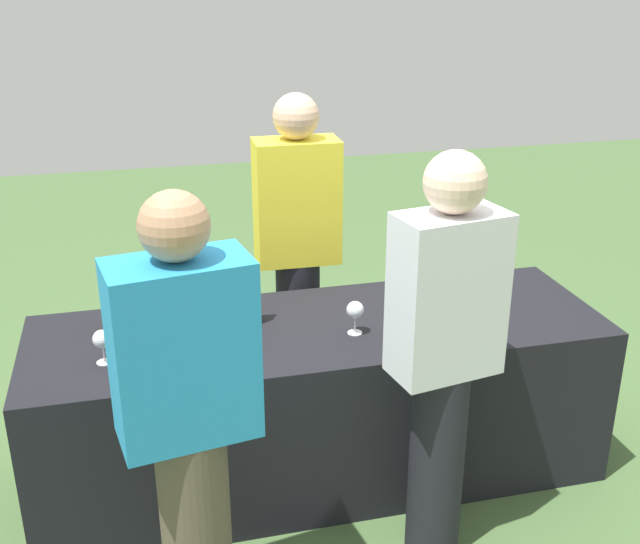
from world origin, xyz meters
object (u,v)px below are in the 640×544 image
at_px(wine_bottle_1, 224,291).
at_px(wine_glass_1, 245,328).
at_px(wine_bottle_2, 251,300).
at_px(guest_0, 188,416).
at_px(menu_board, 431,304).
at_px(wine_glass_2, 355,311).
at_px(wine_bottle_3, 411,280).
at_px(wine_glass_0, 102,340).
at_px(wine_glass_3, 452,302).
at_px(wine_bottle_0, 111,309).
at_px(guest_1, 444,351).
at_px(server_pouring, 297,246).

distance_m(wine_bottle_1, wine_glass_1, 0.36).
xyz_separation_m(wine_bottle_2, guest_0, (-0.35, -0.86, 0.00)).
bearing_deg(menu_board, wine_glass_2, -114.92).
relative_size(wine_bottle_2, wine_bottle_3, 0.96).
height_order(guest_0, menu_board, guest_0).
bearing_deg(wine_bottle_1, wine_bottle_3, -5.66).
height_order(wine_glass_0, wine_glass_3, same).
relative_size(wine_bottle_0, wine_glass_3, 2.20).
distance_m(wine_bottle_1, wine_glass_2, 0.61).
relative_size(wine_glass_2, guest_1, 0.09).
bearing_deg(wine_glass_3, wine_glass_0, -179.86).
xyz_separation_m(wine_glass_2, server_pouring, (-0.09, 0.74, 0.04)).
bearing_deg(wine_glass_0, wine_glass_3, 0.14).
bearing_deg(menu_board, wine_bottle_3, -106.69).
bearing_deg(wine_bottle_3, wine_bottle_2, -177.55).
relative_size(wine_glass_2, guest_0, 0.09).
bearing_deg(wine_glass_3, guest_1, -116.50).
height_order(wine_bottle_0, wine_bottle_2, same).
bearing_deg(guest_0, wine_glass_0, 104.00).
distance_m(guest_0, guest_1, 0.96).
relative_size(server_pouring, guest_1, 1.01).
height_order(wine_glass_0, wine_glass_1, wine_glass_0).
height_order(wine_glass_2, wine_glass_3, wine_glass_2).
bearing_deg(wine_glass_2, guest_1, -68.67).
xyz_separation_m(wine_bottle_1, wine_bottle_3, (0.85, -0.08, -0.00)).
distance_m(wine_glass_3, guest_0, 1.36).
xyz_separation_m(wine_bottle_2, wine_glass_1, (-0.07, -0.24, -0.02)).
bearing_deg(wine_glass_2, wine_glass_3, -1.06).
relative_size(wine_glass_0, menu_board, 0.19).
bearing_deg(wine_glass_3, wine_bottle_2, 165.85).
bearing_deg(wine_bottle_2, wine_glass_0, -160.90).
xyz_separation_m(wine_glass_0, guest_1, (1.23, -0.48, 0.04)).
relative_size(wine_glass_2, menu_board, 0.20).
xyz_separation_m(wine_bottle_1, guest_1, (0.71, -0.82, 0.03)).
xyz_separation_m(wine_bottle_0, wine_glass_0, (-0.03, -0.26, -0.01)).
relative_size(wine_glass_3, guest_0, 0.09).
height_order(wine_bottle_1, wine_glass_0, wine_bottle_1).
xyz_separation_m(wine_glass_3, guest_0, (-1.19, -0.65, 0.01)).
xyz_separation_m(wine_bottle_0, menu_board, (1.76, 0.73, -0.49)).
relative_size(wine_bottle_1, wine_glass_2, 2.21).
height_order(wine_bottle_1, guest_1, guest_1).
xyz_separation_m(wine_glass_0, server_pouring, (0.95, 0.75, 0.04)).
height_order(wine_bottle_2, wine_glass_3, wine_bottle_2).
height_order(wine_bottle_2, wine_glass_1, wine_bottle_2).
distance_m(wine_bottle_0, wine_glass_3, 1.46).
distance_m(wine_glass_0, guest_1, 1.32).
xyz_separation_m(wine_glass_0, menu_board, (1.79, 0.99, -0.48)).
relative_size(server_pouring, guest_0, 1.02).
distance_m(wine_bottle_1, guest_0, 1.01).
bearing_deg(guest_0, wine_bottle_2, 58.72).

